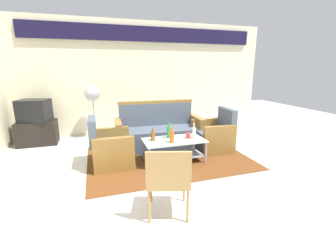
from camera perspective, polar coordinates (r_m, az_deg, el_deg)
name	(u,v)px	position (r m, az deg, el deg)	size (l,w,h in m)	color
ground_plane	(193,178)	(3.70, 6.23, -12.61)	(14.00, 14.00, 0.00)	silver
wall_back	(148,75)	(6.21, -5.10, 12.50)	(6.52, 0.19, 2.80)	beige
rug	(168,157)	(4.42, -0.03, -7.78)	(2.93, 2.10, 0.01)	brown
couch	(159,133)	(4.91, -2.29, -1.67)	(1.83, 0.82, 0.96)	#4C5666
armchair_left	(110,149)	(4.14, -14.07, -5.61)	(0.71, 0.77, 0.85)	#4C5666
armchair_right	(214,136)	(4.86, 11.33, -2.49)	(0.74, 0.80, 0.85)	#4C5666
coffee_table	(174,147)	(4.18, 1.49, -5.24)	(1.10, 0.60, 0.40)	silver
bottle_orange	(172,137)	(3.95, 0.99, -2.63)	(0.08, 0.08, 0.28)	#D85919
bottle_clear	(194,133)	(4.21, 6.42, -1.64)	(0.07, 0.07, 0.29)	silver
bottle_brown	(153,136)	(4.07, -3.78, -2.46)	(0.08, 0.08, 0.23)	brown
bottle_green	(169,132)	(4.22, 0.23, -1.47)	(0.08, 0.08, 0.29)	#2D8C38
cup	(188,135)	(4.23, 5.01, -2.34)	(0.08, 0.08, 0.10)	red
tv_stand	(38,133)	(5.87, -29.61, -1.48)	(0.80, 0.50, 0.52)	black
television	(34,111)	(5.77, -30.21, 3.31)	(0.69, 0.58, 0.48)	black
pedestal_fan	(93,97)	(5.64, -18.18, 6.95)	(0.36, 0.36, 1.27)	#2D2D33
wicker_chair	(168,177)	(2.61, 0.05, -12.50)	(0.60, 0.60, 0.84)	#AD844C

